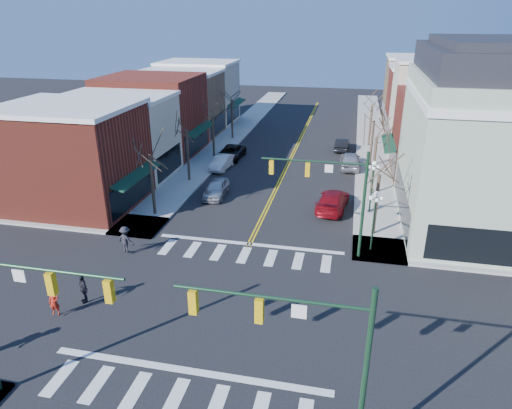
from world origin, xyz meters
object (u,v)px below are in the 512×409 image
Objects in this scene: car_right_near at (333,201)px; victorian_corner at (500,139)px; lamppost_midblock at (373,178)px; pedestrian_red_a at (54,302)px; car_left_near at (216,188)px; lamppost_corner at (375,211)px; car_left_mid at (222,162)px; car_right_mid at (350,160)px; car_left_far at (231,153)px; pedestrian_dark_a at (83,289)px; pedestrian_dark_b at (126,239)px; car_right_far at (342,144)px.

victorian_corner is at bearing -176.53° from car_right_near.
lamppost_midblock reaches higher than pedestrian_red_a.
car_right_near reaches higher than car_left_near.
car_left_near is at bearing 150.40° from lamppost_corner.
car_left_mid is at bearing 134.63° from lamppost_corner.
car_left_mid is 13.14m from car_right_mid.
victorian_corner is 2.79× the size of car_left_far.
car_right_mid is at bearing 100.24° from pedestrian_dark_a.
car_left_far is 22.05m from pedestrian_dark_b.
pedestrian_dark_b reaches higher than car_left_mid.
car_left_near is 19.67m from car_right_far.
car_right_near reaches higher than car_left_far.
car_left_near is 2.75× the size of pedestrian_red_a.
lamppost_midblock is at bearing 176.55° from victorian_corner.
pedestrian_red_a is at bearing -91.24° from car_left_far.
car_left_near is 2.53× the size of pedestrian_dark_a.
lamppost_midblock is (-8.30, 0.50, -3.70)m from victorian_corner.
car_left_mid is at bearing 78.40° from pedestrian_red_a.
car_left_mid is at bearing 124.84° from pedestrian_dark_a.
lamppost_midblock is at bearing 82.75° from pedestrian_dark_a.
lamppost_corner reaches higher than pedestrian_dark_a.
car_left_near is at bearing -72.68° from car_left_mid.
car_left_mid is 2.50× the size of pedestrian_dark_a.
car_left_near is at bearing 176.28° from victorian_corner.
car_right_near is at bearing -128.34° from pedestrian_dark_b.
car_left_far reaches higher than car_right_far.
car_left_near is 2.30× the size of pedestrian_dark_b.
car_left_near is (-21.30, 1.38, -5.94)m from victorian_corner.
car_left_near is (-13.00, 0.88, -2.24)m from lamppost_midblock.
car_left_far is at bearing 128.63° from lamppost_corner.
car_right_mid is 25.71m from pedestrian_dark_b.
car_left_mid is 14.26m from car_right_near.
car_left_near is at bearing -79.42° from car_left_far.
car_left_near is 18.48m from pedestrian_red_a.
lamppost_corner is 2.60× the size of pedestrian_dark_a.
victorian_corner is at bearing -15.87° from car_left_mid.
pedestrian_dark_a is at bearing 60.75° from car_right_mid.
lamppost_corner is at bearing 120.50° from car_right_near.
car_right_mid is at bearing 55.33° from pedestrian_red_a.
car_left_mid is at bearing -87.79° from car_left_far.
pedestrian_dark_b reaches higher than pedestrian_red_a.
car_left_near is 0.86× the size of car_right_mid.
pedestrian_red_a reaches higher than car_right_near.
car_left_near reaches higher than car_left_mid.
car_left_far is (-22.90, 12.27, -5.95)m from victorian_corner.
pedestrian_dark_a is 0.91× the size of pedestrian_dark_b.
car_left_far is 13.18m from car_right_far.
pedestrian_dark_b is at bearing 130.60° from pedestrian_dark_a.
pedestrian_dark_b is (-0.36, 5.69, 0.08)m from pedestrian_dark_a.
pedestrian_dark_a is (-2.50, -16.82, 0.27)m from car_left_near.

